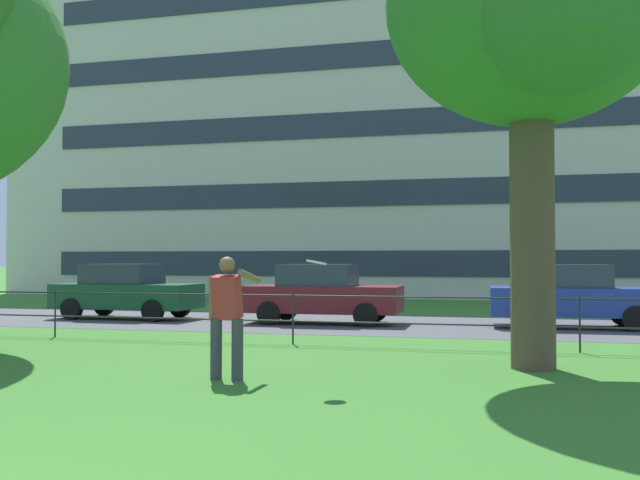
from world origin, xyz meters
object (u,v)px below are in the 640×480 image
Objects in this scene: person_thrower at (227,313)px; car_dark_green_center at (126,291)px; tree_large_lawn at (530,10)px; car_blue_far_right at (573,296)px; apartment_building_background at (420,144)px; car_maroon_left at (322,293)px; frisbee at (316,262)px.

person_thrower reaches higher than car_dark_green_center.
car_blue_far_right is at bearing 80.60° from tree_large_lawn.
car_maroon_left is at bearing -91.19° from apartment_building_background.
person_thrower is 11.20m from car_dark_green_center.
car_maroon_left is (-0.89, 8.88, -0.13)m from person_thrower.
apartment_building_background is (-0.48, 28.35, 6.85)m from person_thrower.
car_blue_far_right is (11.97, 0.24, 0.00)m from car_dark_green_center.
car_dark_green_center is at bearing -178.85° from car_blue_far_right.
frisbee is 0.09× the size of car_dark_green_center.
apartment_building_background is at bearing 93.62° from frisbee.
frisbee is 9.38m from car_maroon_left.
person_thrower is (-4.11, -1.90, -4.51)m from tree_large_lawn.
person_thrower is at bearing -155.16° from tree_large_lawn.
tree_large_lawn is 1.86× the size of car_dark_green_center.
frisbee is at bearing -8.32° from person_thrower.
apartment_building_background is (6.16, 19.34, 6.98)m from car_dark_green_center.
frisbee is 12.20m from car_dark_green_center.
frisbee is 10.30m from car_blue_far_right.
apartment_building_background reaches higher than frisbee.
person_thrower is 8.93m from car_maroon_left.
person_thrower is 29.17m from apartment_building_background.
tree_large_lawn reaches higher than car_dark_green_center.
tree_large_lawn is 1.85× the size of car_blue_far_right.
car_blue_far_right is at bearing 67.02° from frisbee.
apartment_building_background is (0.41, 19.47, 6.98)m from car_maroon_left.
frisbee is 0.01× the size of apartment_building_background.
car_dark_green_center is (-6.64, 9.01, -0.13)m from person_thrower.
apartment_building_background is at bearing 88.81° from car_maroon_left.
apartment_building_background is at bearing 106.93° from car_blue_far_right.
car_dark_green_center is at bearing 130.86° from frisbee.
person_thrower is 1.51m from frisbee.
frisbee reaches higher than car_blue_far_right.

